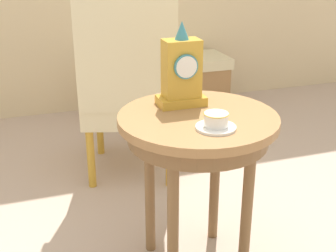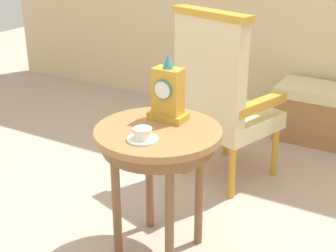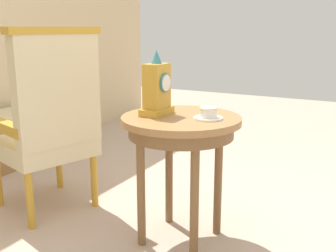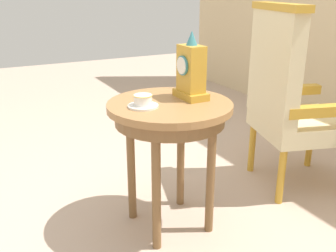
{
  "view_description": "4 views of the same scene",
  "coord_description": "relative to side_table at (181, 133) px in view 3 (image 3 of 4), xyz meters",
  "views": [
    {
      "loc": [
        -0.57,
        -1.43,
        1.32
      ],
      "look_at": [
        -0.04,
        0.16,
        0.63
      ],
      "focal_mm": 49.38,
      "sensor_mm": 36.0,
      "label": 1
    },
    {
      "loc": [
        1.21,
        -1.75,
        1.61
      ],
      "look_at": [
        0.09,
        0.15,
        0.69
      ],
      "focal_mm": 52.56,
      "sensor_mm": 36.0,
      "label": 2
    },
    {
      "loc": [
        -1.79,
        -0.84,
        1.14
      ],
      "look_at": [
        0.14,
        0.22,
        0.61
      ],
      "focal_mm": 44.27,
      "sensor_mm": 36.0,
      "label": 3
    },
    {
      "loc": [
        1.66,
        -0.75,
        1.22
      ],
      "look_at": [
        0.03,
        0.1,
        0.56
      ],
      "focal_mm": 41.13,
      "sensor_mm": 36.0,
      "label": 4
    }
  ],
  "objects": [
    {
      "name": "teacup_left",
      "position": [
        0.01,
        -0.15,
        0.12
      ],
      "size": [
        0.15,
        0.15,
        0.06
      ],
      "color": "white",
      "rests_on": "side_table"
    },
    {
      "name": "side_table",
      "position": [
        0.0,
        0.0,
        0.0
      ],
      "size": [
        0.62,
        0.62,
        0.69
      ],
      "color": "#9E7042",
      "rests_on": "ground"
    },
    {
      "name": "armchair",
      "position": [
        -0.06,
        0.86,
        -0.01
      ],
      "size": [
        0.67,
        0.67,
        1.14
      ],
      "color": "beige",
      "rests_on": "ground"
    },
    {
      "name": "ground_plane",
      "position": [
        -0.06,
        -0.1,
        -0.6
      ],
      "size": [
        10.0,
        10.0,
        0.0
      ],
      "primitive_type": "plane",
      "color": "#BCA38E"
    },
    {
      "name": "window_bench",
      "position": [
        0.5,
        1.85,
        -0.38
      ],
      "size": [
        0.96,
        0.4,
        0.44
      ],
      "color": "beige",
      "rests_on": "ground"
    },
    {
      "name": "mantel_clock",
      "position": [
        -0.02,
        0.13,
        0.22
      ],
      "size": [
        0.19,
        0.11,
        0.34
      ],
      "color": "gold",
      "rests_on": "side_table"
    }
  ]
}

